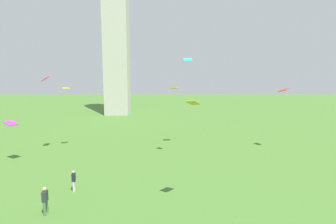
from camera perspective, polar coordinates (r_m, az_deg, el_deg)
monument_obelisk at (r=64.13m, az=-11.03°, el=21.20°), size 5.19×5.19×47.72m
person_0 at (r=22.91m, az=-19.24°, el=-13.21°), size 0.32×0.51×1.65m
person_1 at (r=20.07m, az=-24.45°, el=-16.26°), size 0.32×0.57×1.84m
kite_flying_0 at (r=29.26m, az=1.32°, el=5.01°), size 0.97×0.96×0.25m
kite_flying_1 at (r=34.20m, az=23.00°, el=4.29°), size 1.15×1.35×0.56m
kite_flying_2 at (r=33.53m, az=-24.41°, el=6.37°), size 0.88×1.14×0.61m
kite_flying_3 at (r=32.27m, az=4.10°, el=10.90°), size 1.07×0.77×0.38m
kite_flying_4 at (r=32.05m, az=-30.18°, el=-2.04°), size 1.58×1.41×0.42m
kite_flying_5 at (r=34.31m, az=-20.71°, el=4.70°), size 1.01×0.91×0.15m
kite_flying_6 at (r=17.46m, az=5.21°, el=1.97°), size 1.12×1.17×0.45m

